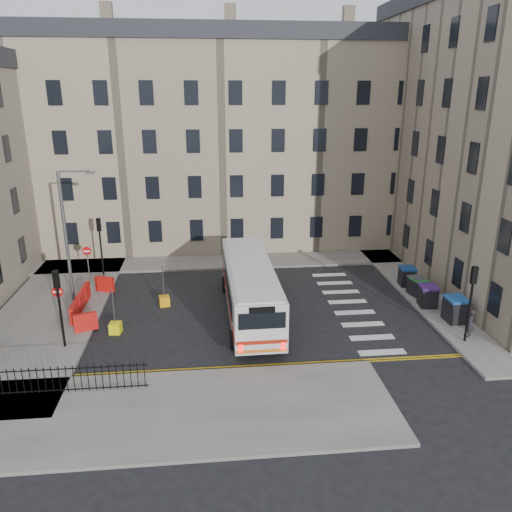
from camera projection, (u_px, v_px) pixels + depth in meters
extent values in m
plane|color=black|center=(285.00, 307.00, 30.42)|extent=(120.00, 120.00, 0.00)
cube|color=slate|center=(190.00, 263.00, 37.94)|extent=(36.00, 3.20, 0.15)
cube|color=slate|center=(403.00, 277.00, 35.03)|extent=(2.40, 26.00, 0.15)
cube|color=slate|center=(53.00, 309.00, 30.00)|extent=(6.00, 22.00, 0.15)
cube|color=slate|center=(153.00, 413.00, 20.28)|extent=(20.00, 6.00, 0.15)
cube|color=gray|center=(176.00, 148.00, 41.87)|extent=(38.00, 10.50, 16.00)
cube|color=black|center=(170.00, 36.00, 39.16)|extent=(38.30, 10.80, 1.20)
cylinder|color=black|center=(469.00, 313.00, 25.49)|extent=(0.12, 0.12, 3.20)
cube|color=black|center=(474.00, 275.00, 24.85)|extent=(0.28, 0.22, 0.90)
cylinder|color=black|center=(102.00, 253.00, 34.86)|extent=(0.12, 0.12, 3.20)
cube|color=black|center=(99.00, 225.00, 34.21)|extent=(0.28, 0.22, 0.90)
cylinder|color=black|center=(61.00, 318.00, 24.94)|extent=(0.12, 0.12, 3.20)
cube|color=black|center=(56.00, 279.00, 24.30)|extent=(0.28, 0.22, 0.90)
cylinder|color=#595B5E|center=(66.00, 239.00, 29.76)|extent=(0.20, 0.20, 8.00)
cube|color=#595B5E|center=(57.00, 170.00, 28.47)|extent=(0.50, 0.22, 0.14)
cylinder|color=#595B5E|center=(89.00, 268.00, 33.05)|extent=(0.08, 0.08, 2.40)
cube|color=red|center=(86.00, 247.00, 32.57)|extent=(0.60, 0.04, 0.60)
cylinder|color=#595B5E|center=(60.00, 313.00, 26.44)|extent=(0.08, 0.08, 2.40)
cube|color=red|center=(57.00, 286.00, 25.96)|extent=(0.60, 0.04, 0.60)
cube|color=red|center=(74.00, 313.00, 28.10)|extent=(0.25, 1.25, 1.00)
cube|color=red|center=(80.00, 302.00, 29.52)|extent=(0.25, 1.25, 1.00)
cube|color=red|center=(86.00, 292.00, 30.93)|extent=(0.25, 1.25, 1.00)
cube|color=red|center=(105.00, 284.00, 32.25)|extent=(1.26, 0.66, 1.00)
cube|color=red|center=(86.00, 322.00, 26.96)|extent=(1.26, 0.66, 1.00)
cube|color=black|center=(54.00, 369.00, 21.20)|extent=(7.80, 0.04, 0.04)
cube|color=black|center=(57.00, 390.00, 21.52)|extent=(7.80, 0.04, 0.04)
cube|color=silver|center=(250.00, 286.00, 28.79)|extent=(2.71, 11.28, 2.56)
cube|color=black|center=(227.00, 281.00, 29.07)|extent=(0.18, 9.00, 1.02)
cube|color=black|center=(271.00, 279.00, 29.35)|extent=(0.18, 9.00, 1.02)
cube|color=black|center=(241.00, 252.00, 34.02)|extent=(2.25, 0.09, 1.12)
cube|color=black|center=(262.00, 321.00, 23.32)|extent=(2.25, 0.09, 0.82)
cube|color=#9F1D0D|center=(228.00, 297.00, 28.84)|extent=(0.19, 11.04, 0.18)
cube|color=#9F1D0D|center=(272.00, 295.00, 29.12)|extent=(0.19, 11.04, 0.18)
cube|color=#FF0C0C|center=(241.00, 348.00, 23.63)|extent=(0.23, 0.05, 0.41)
cube|color=#FF0C0C|center=(283.00, 346.00, 23.85)|extent=(0.23, 0.05, 0.41)
cylinder|color=black|center=(225.00, 284.00, 32.62)|extent=(0.30, 1.03, 1.02)
cylinder|color=black|center=(263.00, 282.00, 32.90)|extent=(0.30, 1.03, 1.02)
cylinder|color=black|center=(233.00, 340.00, 25.29)|extent=(0.30, 1.03, 1.02)
cylinder|color=black|center=(283.00, 337.00, 25.57)|extent=(0.30, 1.03, 1.02)
cube|color=black|center=(455.00, 310.00, 28.05)|extent=(1.07, 1.24, 1.27)
cube|color=#1A4993|center=(457.00, 299.00, 27.83)|extent=(1.13, 1.29, 0.13)
cube|color=black|center=(428.00, 297.00, 30.05)|extent=(1.11, 1.24, 1.17)
cube|color=#401C6A|center=(429.00, 287.00, 29.84)|extent=(1.17, 1.30, 0.12)
cube|color=black|center=(419.00, 288.00, 31.52)|extent=(1.06, 1.15, 1.01)
cube|color=#1A7526|center=(420.00, 280.00, 31.35)|extent=(1.11, 1.21, 0.11)
cube|color=black|center=(416.00, 286.00, 31.83)|extent=(1.00, 1.11, 1.03)
cube|color=#3A393C|center=(417.00, 278.00, 31.65)|extent=(1.06, 1.16, 0.11)
cube|color=black|center=(407.00, 277.00, 33.28)|extent=(1.05, 1.17, 1.13)
cube|color=navy|center=(408.00, 268.00, 33.08)|extent=(1.10, 1.23, 0.12)
imported|color=black|center=(470.00, 324.00, 26.18)|extent=(0.66, 0.65, 1.53)
cube|color=#F7A80D|center=(164.00, 301.00, 30.53)|extent=(0.71, 0.71, 0.60)
cube|color=yellow|center=(116.00, 328.00, 27.05)|extent=(0.67, 0.67, 0.60)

